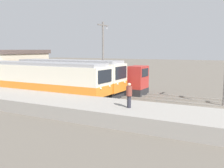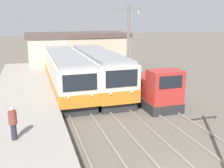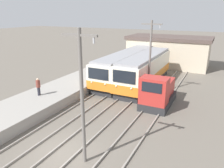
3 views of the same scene
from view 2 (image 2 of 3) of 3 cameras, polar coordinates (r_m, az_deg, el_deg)
commuter_train_left at (r=24.24m, az=-10.20°, el=2.46°), size 2.84×14.93×3.46m
commuter_train_center at (r=23.37m, az=-2.92°, el=2.39°), size 2.84×12.34×3.60m
shunting_locomotive at (r=19.77m, az=9.45°, el=-1.40°), size 2.40×4.84×3.00m
catenary_mast_mid at (r=20.33m, az=3.54°, el=7.38°), size 2.00×0.20×7.46m
person_on_platform at (r=13.04m, az=-20.76°, el=-7.72°), size 0.38×0.38×1.63m
station_building at (r=34.00m, az=-7.55°, el=7.15°), size 12.60×6.30×4.63m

